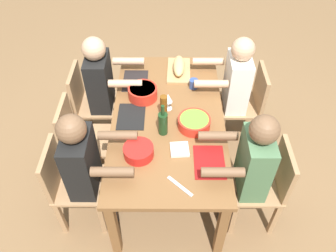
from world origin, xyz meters
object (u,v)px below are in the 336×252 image
at_px(diner_near_right, 232,85).
at_px(serving_bowl_pasta, 139,151).
at_px(dining_table, 168,124).
at_px(diner_far_left, 87,165).
at_px(chair_near_right, 248,102).
at_px(napkin_stack, 180,149).
at_px(diner_near_left, 248,166).
at_px(wine_glass, 168,99).
at_px(chair_far_left, 69,181).
at_px(cup_near_right, 194,84).
at_px(chair_near_left, 267,182).
at_px(diner_far_right, 105,84).
at_px(serving_bowl_salad, 194,122).
at_px(chair_far_center, 80,137).
at_px(bread_loaf, 179,66).
at_px(beer_bottle, 164,107).
at_px(wine_bottle, 163,123).
at_px(chair_far_right, 89,101).
at_px(serving_bowl_greens, 143,92).

bearing_deg(diner_near_right, serving_bowl_pasta, 137.36).
bearing_deg(dining_table, diner_far_left, 128.42).
bearing_deg(chair_near_right, napkin_stack, 140.57).
relative_size(diner_near_left, wine_glass, 7.23).
height_order(chair_far_left, cup_near_right, chair_far_left).
relative_size(chair_near_left, napkin_stack, 6.07).
relative_size(chair_near_right, diner_far_right, 0.71).
xyz_separation_m(chair_near_right, wine_glass, (-0.38, 0.79, 0.37)).
bearing_deg(serving_bowl_salad, diner_far_right, 54.16).
relative_size(chair_far_center, cup_near_right, 9.74).
bearing_deg(serving_bowl_salad, wine_glass, 44.60).
bearing_deg(diner_far_right, bread_loaf, -77.75).
height_order(chair_near_right, diner_far_right, diner_far_right).
xyz_separation_m(chair_far_center, beer_bottle, (0.01, -0.76, 0.37)).
distance_m(chair_near_right, diner_near_right, 0.28).
bearing_deg(diner_far_left, dining_table, -51.58).
distance_m(dining_table, diner_near_left, 0.78).
bearing_deg(wine_glass, serving_bowl_salad, -135.40).
bearing_deg(serving_bowl_salad, beer_bottle, 64.76).
relative_size(diner_near_right, napkin_stack, 8.57).
bearing_deg(wine_bottle, chair_far_right, 48.68).
xyz_separation_m(chair_far_right, bread_loaf, (0.15, -0.89, 0.32)).
xyz_separation_m(chair_far_left, diner_far_left, (-0.00, -0.18, 0.21)).
xyz_separation_m(chair_far_center, diner_far_left, (-0.48, -0.18, 0.21)).
bearing_deg(serving_bowl_greens, serving_bowl_pasta, -179.51).
distance_m(chair_far_left, serving_bowl_greens, 0.98).
bearing_deg(chair_far_center, serving_bowl_greens, -66.33).
relative_size(chair_far_left, serving_bowl_salad, 3.19).
relative_size(diner_far_left, napkin_stack, 8.57).
distance_m(serving_bowl_greens, wine_bottle, 0.47).
bearing_deg(chair_far_left, chair_far_right, 0.00).
distance_m(chair_far_right, serving_bowl_salad, 1.21).
distance_m(chair_near_right, diner_far_left, 1.72).
bearing_deg(serving_bowl_greens, chair_near_left, -125.73).
relative_size(diner_far_right, bread_loaf, 3.75).
bearing_deg(beer_bottle, chair_near_left, -120.60).
xyz_separation_m(chair_far_right, chair_far_left, (-0.97, 0.00, 0.00)).
bearing_deg(diner_far_left, cup_near_right, -43.93).
relative_size(bread_loaf, wine_glass, 1.93).
height_order(diner_near_left, chair_far_right, diner_near_left).
height_order(dining_table, chair_far_right, chair_far_right).
height_order(serving_bowl_salad, beer_bottle, beer_bottle).
bearing_deg(chair_far_right, diner_near_left, -124.58).
bearing_deg(serving_bowl_pasta, diner_near_right, -42.64).
bearing_deg(chair_far_right, wine_bottle, -131.32).
xyz_separation_m(beer_bottle, wine_glass, (0.10, -0.04, 0.01)).
bearing_deg(wine_glass, chair_far_center, 97.40).
bearing_deg(diner_far_right, serving_bowl_pasta, -156.56).
bearing_deg(beer_bottle, wine_bottle, 178.94).
bearing_deg(serving_bowl_salad, diner_far_left, 114.38).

